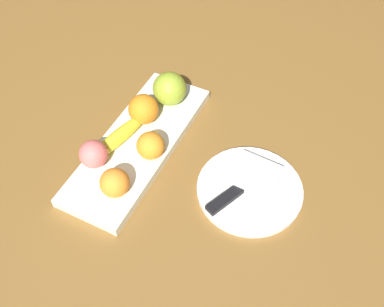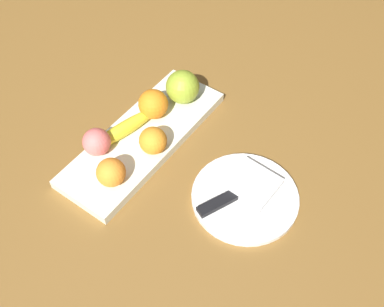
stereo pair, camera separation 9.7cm
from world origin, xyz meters
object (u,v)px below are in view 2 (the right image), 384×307
at_px(folded_napkin, 253,184).
at_px(peach, 97,142).
at_px(fruit_tray, 144,138).
at_px(orange_near_banana, 111,172).
at_px(knife, 224,200).
at_px(banana, 125,130).
at_px(orange_near_apple, 153,104).
at_px(orange_center, 153,141).
at_px(dinner_plate, 245,197).
at_px(apple, 183,87).

bearing_deg(folded_napkin, peach, 110.84).
bearing_deg(fruit_tray, orange_near_banana, -167.57).
bearing_deg(peach, folded_napkin, -69.16).
bearing_deg(folded_napkin, orange_near_banana, 124.33).
distance_m(peach, knife, 0.30).
xyz_separation_m(banana, peach, (-0.07, 0.02, 0.01)).
distance_m(orange_near_apple, orange_center, 0.11).
bearing_deg(orange_near_banana, peach, 61.77).
distance_m(dinner_plate, knife, 0.05).
relative_size(peach, dinner_plate, 0.27).
relative_size(apple, orange_near_apple, 1.15).
distance_m(fruit_tray, apple, 0.15).
relative_size(fruit_tray, orange_near_apple, 6.19).
xyz_separation_m(apple, dinner_plate, (-0.14, -0.27, -0.06)).
xyz_separation_m(orange_near_banana, knife, (0.10, -0.22, -0.04)).
bearing_deg(orange_near_apple, folded_napkin, -96.85).
bearing_deg(apple, folded_napkin, -113.51).
bearing_deg(peach, fruit_tray, -27.65).
distance_m(peach, folded_napkin, 0.35).
distance_m(apple, orange_near_apple, 0.09).
bearing_deg(folded_napkin, orange_near_apple, 83.15).
relative_size(fruit_tray, dinner_plate, 1.93).
bearing_deg(banana, fruit_tray, 138.17).
relative_size(orange_near_banana, knife, 0.36).
relative_size(apple, dinner_plate, 0.36).
bearing_deg(knife, folded_napkin, 0.73).
distance_m(apple, orange_center, 0.17).
distance_m(orange_near_apple, folded_napkin, 0.30).
height_order(banana, dinner_plate, banana).
distance_m(fruit_tray, banana, 0.05).
xyz_separation_m(apple, orange_near_banana, (-0.28, -0.02, -0.01)).
bearing_deg(peach, knife, -79.19).
height_order(orange_center, dinner_plate, orange_center).
bearing_deg(peach, apple, -13.14).
height_order(peach, knife, peach).
bearing_deg(fruit_tray, knife, -98.94).
bearing_deg(fruit_tray, peach, 152.35).
relative_size(peach, folded_napkin, 0.63).
relative_size(banana, orange_near_apple, 2.54).
bearing_deg(orange_near_apple, knife, -111.11).
xyz_separation_m(dinner_plate, knife, (-0.04, 0.03, 0.01)).
bearing_deg(orange_center, dinner_plate, -84.73).
height_order(orange_near_banana, dinner_plate, orange_near_banana).
bearing_deg(orange_center, knife, -95.13).
bearing_deg(orange_center, banana, 91.76).
distance_m(orange_near_banana, dinner_plate, 0.28).
xyz_separation_m(fruit_tray, orange_near_apple, (0.06, 0.02, 0.05)).
bearing_deg(knife, peach, 124.55).
relative_size(apple, orange_center, 1.31).
bearing_deg(dinner_plate, banana, 94.35).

